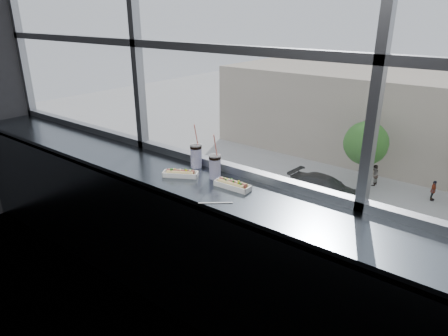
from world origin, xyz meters
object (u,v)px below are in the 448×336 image
Objects in this scene: hotdog_tray_right at (233,185)px; car_near_c at (393,272)px; soda_cup_left at (196,155)px; soda_cup_right at (215,165)px; loose_straw at (216,203)px; car_near_a at (206,206)px; hotdog_tray_left at (181,173)px; pedestrian_b at (434,189)px; car_near_b at (274,231)px; wrapper at (172,173)px; car_far_a at (326,185)px; pedestrian_a at (374,173)px; tree_left at (366,143)px.

hotdog_tray_right is 0.04× the size of car_near_c.
soda_cup_left is 1.04× the size of soda_cup_right.
car_near_a is at bearing 91.51° from loose_straw.
hotdog_tray_left is at bearing 119.25° from loose_straw.
pedestrian_b is at bearing 93.52° from hotdog_tray_right.
car_near_b reaches higher than pedestrian_b.
car_near_a is at bearing 130.38° from wrapper.
car_far_a is 3.22× the size of pedestrian_a.
car_near_a is (-5.04, -8.00, -0.16)m from car_far_a.
hotdog_tray_left is 1.20× the size of loose_straw.
car_near_a is (-14.17, 16.17, -11.17)m from soda_cup_right.
soda_cup_left is 19.56m from car_near_c.
soda_cup_left is 0.27m from soda_cup_right.
car_near_b is at bearing -172.92° from car_far_a.
tree_left is (0.93, 12.00, 2.65)m from car_near_b.
car_far_a is (-8.91, 24.31, -10.94)m from hotdog_tray_left.
pedestrian_a is (-7.12, 28.92, -11.11)m from soda_cup_right.
soda_cup_left reaches higher than loose_straw.
loose_straw is 0.11× the size of pedestrian_a.
loose_straw is at bearing -74.04° from tree_left.
loose_straw is at bearing -51.23° from hotdog_tray_left.
loose_straw is 21.86m from car_near_b.
tree_left is (-7.88, 28.17, -8.54)m from soda_cup_right.
car_near_c is at bearing 96.59° from soda_cup_right.
car_near_c is 13.79m from pedestrian_a.
wrapper is 30.52m from tree_left.
hotdog_tray_left is at bearing 13.36° from pedestrian_a.
soda_cup_right reaches higher than car_far_a.
loose_straw is 30.82m from tree_left.
wrapper is at bearing -97.53° from soda_cup_left.
hotdog_tray_right is 31.10m from pedestrian_b.
soda_cup_right is 1.54× the size of loose_straw.
pedestrian_b is (6.13, 12.66, -0.02)m from car_near_b.
soda_cup_left reaches higher than pedestrian_b.
soda_cup_right is 0.05× the size of car_far_a.
wrapper is at bearing -152.33° from soda_cup_right.
car_far_a is at bearing 108.88° from hotdog_tray_right.
hotdog_tray_left is 0.04× the size of car_near_c.
soda_cup_right is 0.16× the size of pedestrian_a.
soda_cup_left is at bearing -146.21° from car_near_b.
car_near_a is (-13.91, 16.09, -11.18)m from soda_cup_left.
soda_cup_right is 31.05m from pedestrian_b.
hotdog_tray_right is at bearing 14.19° from pedestrian_a.
car_near_b is (-8.81, 16.17, -11.19)m from soda_cup_right.
soda_cup_left is at bearing 82.47° from wrapper.
soda_cup_right is (0.22, 0.14, 0.07)m from hotdog_tray_left.
hotdog_tray_left is 0.05× the size of car_near_b.
tree_left is at bearing 27.50° from car_near_c.
wrapper is (-0.50, -0.09, -0.02)m from hotdog_tray_right.
car_near_b is 14.06m from pedestrian_b.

